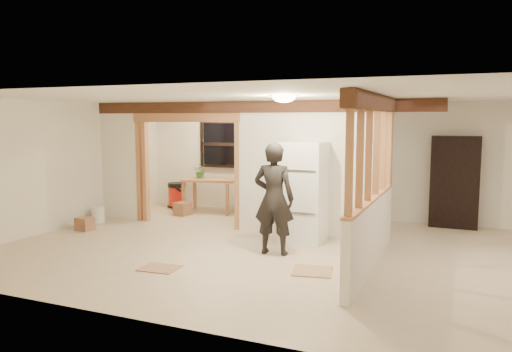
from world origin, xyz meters
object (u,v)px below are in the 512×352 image
at_px(woman, 274,199).
at_px(work_table, 210,196).
at_px(shop_vac, 177,195).
at_px(refrigerator, 304,192).
at_px(bookshelf, 455,182).

xyz_separation_m(woman, work_table, (-2.65, 2.79, -0.51)).
distance_m(work_table, shop_vac, 1.07).
distance_m(refrigerator, shop_vac, 4.41).
bearing_deg(shop_vac, refrigerator, -27.56).
xyz_separation_m(refrigerator, woman, (-0.19, -0.98, 0.02)).
height_order(woman, shop_vac, woman).
distance_m(refrigerator, woman, 1.00).
relative_size(work_table, bookshelf, 0.68).
distance_m(work_table, bookshelf, 5.28).
height_order(woman, work_table, woman).
distance_m(woman, shop_vac, 4.80).
bearing_deg(bookshelf, refrigerator, -136.99).
bearing_deg(woman, bookshelf, -133.50).
distance_m(refrigerator, work_table, 3.40).
height_order(work_table, bookshelf, bookshelf).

